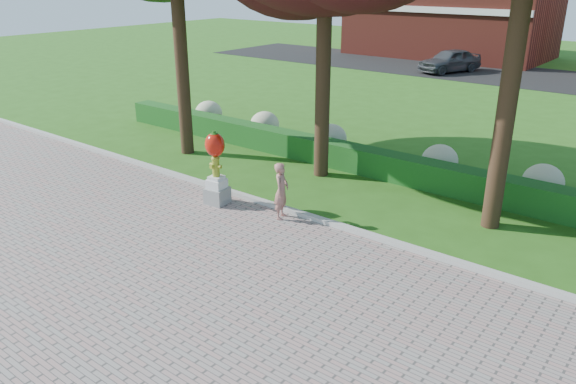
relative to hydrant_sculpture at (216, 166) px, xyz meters
The scene contains 10 objects.
ground 3.78m from the hydrant_sculpture, 38.98° to the right, with size 100.00×100.00×0.00m, color #295A16.
walkway 6.96m from the hydrant_sculpture, 65.86° to the right, with size 40.00×14.00×0.04m, color gray.
curb 3.08m from the hydrant_sculpture, 14.44° to the left, with size 40.00×0.18×0.15m, color #ADADA5.
lawn_hedge 5.54m from the hydrant_sculpture, 59.23° to the left, with size 24.00×0.70×0.80m, color #154A18.
hydrangea_row 6.67m from the hydrant_sculpture, 59.41° to the left, with size 20.10×1.10×0.99m.
street 25.90m from the hydrant_sculpture, 83.76° to the left, with size 50.00×8.00×0.02m, color black.
building_left 32.62m from the hydrant_sculpture, 102.77° to the left, with size 14.00×8.00×7.00m, color maroon.
hydrant_sculpture is the anchor object (origin of this frame).
woman 2.03m from the hydrant_sculpture, ahead, with size 0.54×0.35×1.47m, color #A4685D.
parked_car 24.71m from the hydrant_sculpture, 99.05° to the left, with size 1.70×4.24×1.44m, color #3F4247.
Camera 1 is at (7.42, -7.60, 5.90)m, focal length 35.00 mm.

